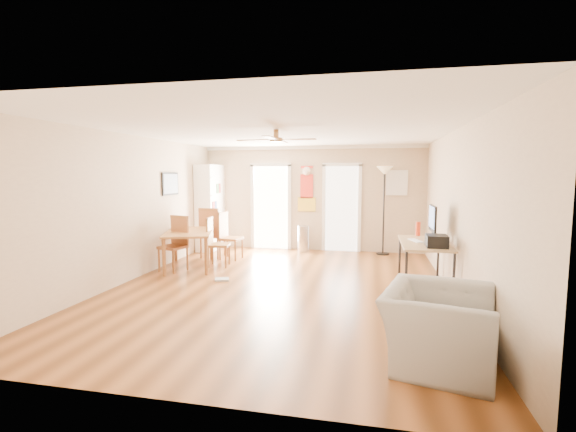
% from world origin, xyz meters
% --- Properties ---
extents(floor, '(7.00, 7.00, 0.00)m').
position_xyz_m(floor, '(0.00, 0.00, 0.00)').
color(floor, brown).
rests_on(floor, ground).
extents(ceiling, '(5.50, 7.00, 0.00)m').
position_xyz_m(ceiling, '(0.00, 0.00, 2.60)').
color(ceiling, silver).
rests_on(ceiling, floor).
extents(wall_back, '(5.50, 0.04, 2.60)m').
position_xyz_m(wall_back, '(0.00, 3.50, 1.30)').
color(wall_back, beige).
rests_on(wall_back, floor).
extents(wall_front, '(5.50, 0.04, 2.60)m').
position_xyz_m(wall_front, '(0.00, -3.50, 1.30)').
color(wall_front, beige).
rests_on(wall_front, floor).
extents(wall_left, '(0.04, 7.00, 2.60)m').
position_xyz_m(wall_left, '(-2.75, 0.00, 1.30)').
color(wall_left, beige).
rests_on(wall_left, floor).
extents(wall_right, '(0.04, 7.00, 2.60)m').
position_xyz_m(wall_right, '(2.75, 0.00, 1.30)').
color(wall_right, beige).
rests_on(wall_right, floor).
extents(crown_molding, '(5.50, 7.00, 0.08)m').
position_xyz_m(crown_molding, '(0.00, 0.00, 2.56)').
color(crown_molding, white).
rests_on(crown_molding, wall_back).
extents(kitchen_doorway, '(0.90, 0.10, 2.10)m').
position_xyz_m(kitchen_doorway, '(-1.05, 3.48, 1.05)').
color(kitchen_doorway, white).
rests_on(kitchen_doorway, wall_back).
extents(bathroom_doorway, '(0.80, 0.10, 2.10)m').
position_xyz_m(bathroom_doorway, '(0.75, 3.48, 1.05)').
color(bathroom_doorway, white).
rests_on(bathroom_doorway, wall_back).
extents(wall_decal, '(0.46, 0.03, 1.10)m').
position_xyz_m(wall_decal, '(-0.13, 3.48, 1.55)').
color(wall_decal, red).
rests_on(wall_decal, wall_back).
extents(ac_grille, '(0.50, 0.04, 0.60)m').
position_xyz_m(ac_grille, '(2.05, 3.47, 1.70)').
color(ac_grille, white).
rests_on(ac_grille, wall_back).
extents(framed_poster, '(0.04, 0.66, 0.48)m').
position_xyz_m(framed_poster, '(-2.73, 1.40, 1.70)').
color(framed_poster, black).
rests_on(framed_poster, wall_left).
extents(ceiling_fan, '(1.24, 1.24, 0.20)m').
position_xyz_m(ceiling_fan, '(0.00, -0.30, 2.43)').
color(ceiling_fan, '#593819').
rests_on(ceiling_fan, ceiling).
extents(bookshelf, '(0.55, 1.01, 2.14)m').
position_xyz_m(bookshelf, '(-2.52, 3.02, 1.07)').
color(bookshelf, white).
rests_on(bookshelf, floor).
extents(dining_table, '(1.33, 1.70, 0.75)m').
position_xyz_m(dining_table, '(-2.15, 1.06, 0.37)').
color(dining_table, '#9D6132').
rests_on(dining_table, floor).
extents(dining_chair_right_a, '(0.47, 0.47, 1.05)m').
position_xyz_m(dining_chair_right_a, '(-1.60, 2.01, 0.52)').
color(dining_chair_right_a, '#A46334').
rests_on(dining_chair_right_a, floor).
extents(dining_chair_right_b, '(0.47, 0.47, 1.01)m').
position_xyz_m(dining_chair_right_b, '(-1.60, 1.27, 0.51)').
color(dining_chair_right_b, olive).
rests_on(dining_chair_right_b, floor).
extents(dining_chair_near, '(0.54, 0.54, 1.07)m').
position_xyz_m(dining_chair_near, '(-2.34, 0.72, 0.53)').
color(dining_chair_near, '#A86436').
rests_on(dining_chair_near, floor).
extents(dining_chair_far, '(0.47, 0.47, 1.14)m').
position_xyz_m(dining_chair_far, '(-2.09, 2.12, 0.57)').
color(dining_chair_far, '#A15B34').
rests_on(dining_chair_far, floor).
extents(trash_can, '(0.31, 0.31, 0.64)m').
position_xyz_m(trash_can, '(-0.16, 3.20, 0.32)').
color(trash_can, silver).
rests_on(trash_can, floor).
extents(torchiere_lamp, '(0.47, 0.47, 2.09)m').
position_xyz_m(torchiere_lamp, '(1.76, 3.24, 1.05)').
color(torchiere_lamp, black).
rests_on(torchiere_lamp, floor).
extents(computer_desk, '(0.74, 1.49, 0.80)m').
position_xyz_m(computer_desk, '(2.33, 0.33, 0.40)').
color(computer_desk, '#A38258').
rests_on(computer_desk, floor).
extents(imac, '(0.26, 0.63, 0.59)m').
position_xyz_m(imac, '(2.47, 0.52, 1.09)').
color(imac, black).
rests_on(imac, computer_desk).
extents(keyboard, '(0.23, 0.40, 0.01)m').
position_xyz_m(keyboard, '(2.20, 0.42, 0.80)').
color(keyboard, white).
rests_on(keyboard, computer_desk).
extents(printer, '(0.31, 0.36, 0.18)m').
position_xyz_m(printer, '(2.45, -0.08, 0.89)').
color(printer, black).
rests_on(printer, computer_desk).
extents(orange_bottle, '(0.10, 0.10, 0.25)m').
position_xyz_m(orange_bottle, '(2.30, 1.04, 0.92)').
color(orange_bottle, red).
rests_on(orange_bottle, computer_desk).
extents(wastebasket_a, '(0.31, 0.31, 0.31)m').
position_xyz_m(wastebasket_a, '(1.90, -0.57, 0.16)').
color(wastebasket_a, silver).
rests_on(wastebasket_a, floor).
extents(wastebasket_b, '(0.32, 0.32, 0.29)m').
position_xyz_m(wastebasket_b, '(2.24, -1.06, 0.15)').
color(wastebasket_b, white).
rests_on(wastebasket_b, floor).
extents(floor_cloth, '(0.30, 0.27, 0.04)m').
position_xyz_m(floor_cloth, '(-1.13, 0.22, 0.02)').
color(floor_cloth, '#9C9D97').
rests_on(floor_cloth, floor).
extents(armchair, '(1.27, 1.38, 0.76)m').
position_xyz_m(armchair, '(2.15, -2.32, 0.38)').
color(armchair, '#9B9B96').
rests_on(armchair, floor).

